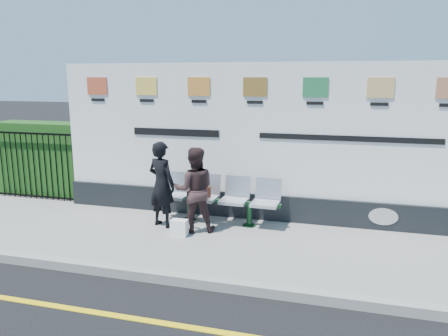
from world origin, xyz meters
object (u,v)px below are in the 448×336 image
Objects in this scene: woman_left at (162,184)px; woman_right at (194,190)px; billboard at (255,153)px; bench at (219,210)px.

woman_right is at bearing -168.28° from woman_left.
billboard is 5.23× the size of woman_right.
bench is 1.43× the size of woman_left.
billboard reaches higher than bench.
woman_right reaches higher than bench.
woman_left is at bearing -153.73° from bench.
bench is 1.49× the size of woman_right.
billboard is at bearing -128.64° from woman_left.
woman_left reaches higher than bench.
billboard is 5.01× the size of woman_left.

